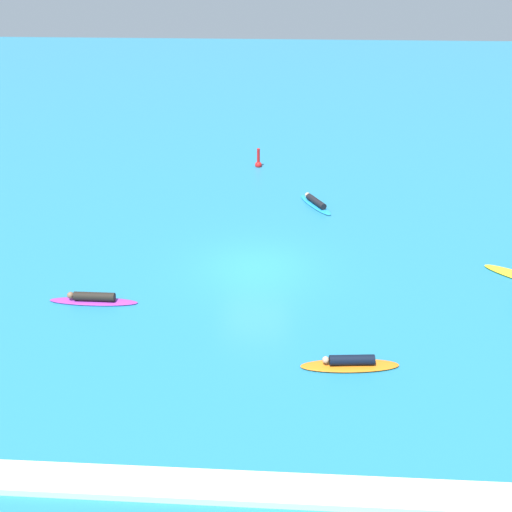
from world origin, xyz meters
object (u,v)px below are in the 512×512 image
at_px(marker_buoy, 258,163).
at_px(surfer_on_orange_board, 350,363).
at_px(surfer_on_purple_board, 93,299).
at_px(surfer_on_blue_board, 315,203).

bearing_deg(marker_buoy, surfer_on_orange_board, -78.32).
relative_size(surfer_on_purple_board, marker_buoy, 2.78).
relative_size(surfer_on_purple_board, surfer_on_orange_board, 1.05).
xyz_separation_m(surfer_on_blue_board, surfer_on_orange_board, (0.71, -12.39, -0.01)).
height_order(surfer_on_purple_board, surfer_on_orange_board, surfer_on_orange_board).
bearing_deg(surfer_on_orange_board, marker_buoy, -83.24).
relative_size(surfer_on_purple_board, surfer_on_blue_board, 1.16).
bearing_deg(surfer_on_blue_board, surfer_on_orange_board, 155.64).
xyz_separation_m(surfer_on_orange_board, marker_buoy, (-3.69, 17.83, 0.10)).
distance_m(surfer_on_purple_board, surfer_on_orange_board, 9.13).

